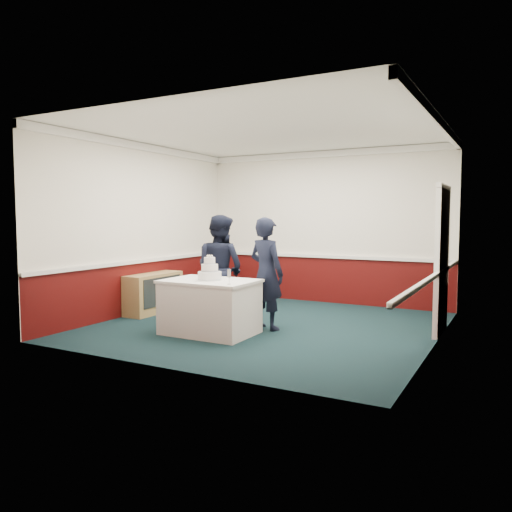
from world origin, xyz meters
The scene contains 9 objects.
ground centered at (0.00, 0.00, 0.00)m, with size 5.00×5.00×0.00m, color black.
room_shell centered at (0.08, 0.61, 1.97)m, with size 5.00×5.00×3.00m.
sideboard centered at (-2.28, 0.02, 0.35)m, with size 0.41×1.20×0.70m.
cake_table centered at (-0.51, -0.85, 0.40)m, with size 1.32×0.92×0.79m.
wedding_cake centered at (-0.51, -0.85, 0.90)m, with size 0.35×0.35×0.36m.
cake_knife centered at (-0.54, -1.05, 0.79)m, with size 0.01×0.22×0.01m, color silver.
champagne_flute centered at (-0.01, -1.13, 0.93)m, with size 0.05×0.05×0.21m.
person_man centered at (-0.78, -0.15, 0.87)m, with size 0.84×0.66×1.74m, color black.
person_woman centered at (0.09, -0.20, 0.85)m, with size 0.62×0.41×1.70m, color black.
Camera 1 is at (3.48, -6.87, 1.70)m, focal length 35.00 mm.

